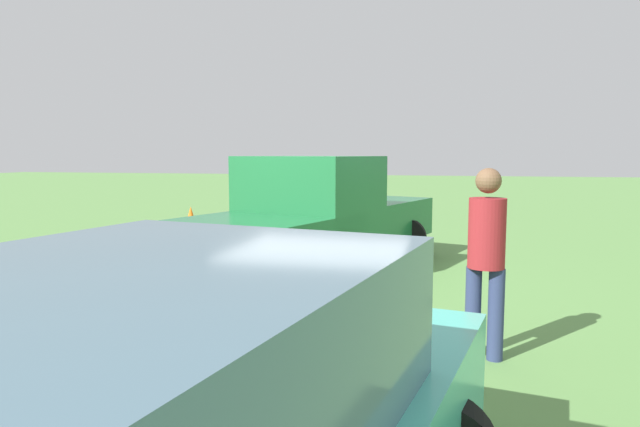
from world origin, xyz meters
name	(u,v)px	position (x,y,z in m)	size (l,w,h in m)	color
ground_plane	(319,277)	(0.00, 0.00, 0.00)	(80.00, 80.00, 0.00)	#5B8C47
pickup_truck	(316,214)	(-0.13, 0.33, 0.91)	(3.25, 5.16, 1.78)	black
person_bystander	(486,252)	(2.19, -2.84, 0.96)	(0.40, 0.40, 1.69)	navy
traffic_cone	(191,218)	(-4.26, 4.47, 0.28)	(0.32, 0.32, 0.55)	orange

